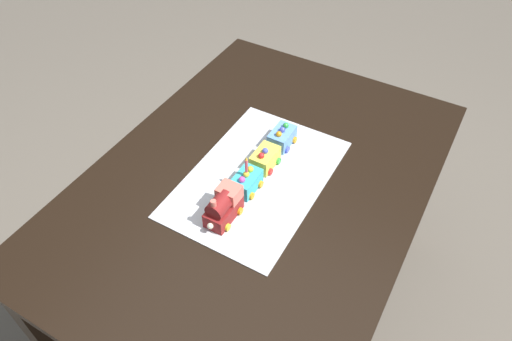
% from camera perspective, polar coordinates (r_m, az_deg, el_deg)
% --- Properties ---
extents(ground_plane, '(8.00, 8.00, 0.00)m').
position_cam_1_polar(ground_plane, '(2.10, 0.13, -14.94)').
color(ground_plane, '#6B6054').
extents(dining_table, '(1.40, 1.00, 0.74)m').
position_cam_1_polar(dining_table, '(1.57, 0.17, -3.62)').
color(dining_table, black).
rests_on(dining_table, ground).
extents(cake_board, '(0.60, 0.40, 0.00)m').
position_cam_1_polar(cake_board, '(1.49, 0.00, -0.85)').
color(cake_board, silver).
rests_on(cake_board, dining_table).
extents(cake_locomotive, '(0.14, 0.08, 0.12)m').
position_cam_1_polar(cake_locomotive, '(1.36, -3.97, -4.32)').
color(cake_locomotive, maroon).
rests_on(cake_locomotive, cake_board).
extents(cake_car_caboose_turquoise, '(0.10, 0.08, 0.07)m').
position_cam_1_polar(cake_car_caboose_turquoise, '(1.44, -1.18, -1.36)').
color(cake_car_caboose_turquoise, '#38B7C6').
rests_on(cake_car_caboose_turquoise, cake_board).
extents(cake_car_tanker_lemon, '(0.10, 0.08, 0.07)m').
position_cam_1_polar(cake_car_tanker_lemon, '(1.51, 1.09, 1.46)').
color(cake_car_tanker_lemon, '#F4E04C').
rests_on(cake_car_tanker_lemon, cake_board).
extents(cake_car_gondola_sky_blue, '(0.10, 0.08, 0.07)m').
position_cam_1_polar(cake_car_gondola_sky_blue, '(1.59, 3.17, 4.07)').
color(cake_car_gondola_sky_blue, '#669EEA').
rests_on(cake_car_gondola_sky_blue, cake_board).
extents(birthday_candle, '(0.01, 0.01, 0.06)m').
position_cam_1_polar(birthday_candle, '(1.39, -1.18, 0.72)').
color(birthday_candle, '#F24C59').
rests_on(birthday_candle, cake_car_caboose_turquoise).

